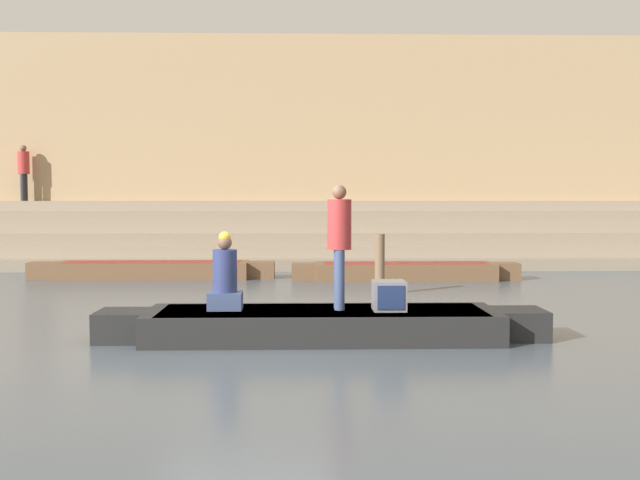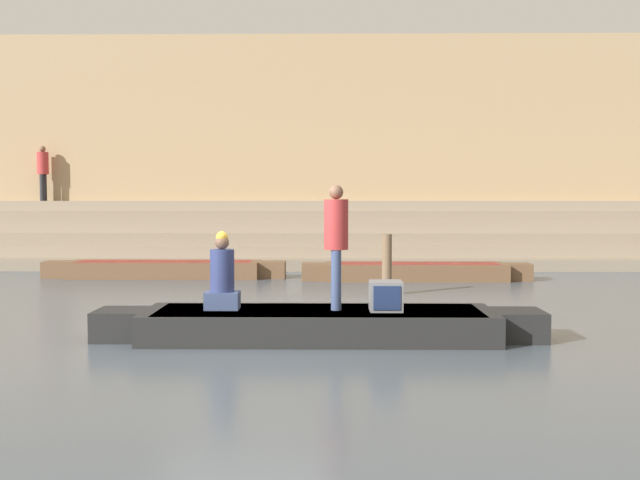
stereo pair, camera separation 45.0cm
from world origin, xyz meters
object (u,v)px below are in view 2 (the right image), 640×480
at_px(rowboat_main, 319,324).
at_px(moored_boat_distant, 416,271).
at_px(mooring_post, 387,265).
at_px(tv_set, 386,296).
at_px(person_on_steps, 43,169).
at_px(person_rowing, 222,278).
at_px(person_standing, 336,238).
at_px(moored_boat_shore, 165,269).

xyz_separation_m(rowboat_main, moored_boat_distant, (2.20, 7.42, -0.00)).
xyz_separation_m(rowboat_main, mooring_post, (1.30, 4.73, 0.39)).
relative_size(tv_set, person_on_steps, 0.28).
height_order(person_rowing, moored_boat_distant, person_rowing).
relative_size(person_rowing, person_on_steps, 0.63).
bearing_deg(mooring_post, person_standing, -102.86).
bearing_deg(person_on_steps, moored_boat_distant, -124.26).
relative_size(mooring_post, person_on_steps, 0.72).
distance_m(mooring_post, person_on_steps, 13.24).
relative_size(moored_boat_shore, moored_boat_distant, 1.09).
relative_size(moored_boat_distant, mooring_post, 4.40).
height_order(tv_set, mooring_post, mooring_post).
bearing_deg(moored_boat_distant, person_on_steps, 148.98).
xyz_separation_m(person_standing, tv_set, (0.68, -0.12, -0.79)).
bearing_deg(moored_boat_shore, person_standing, -58.41).
height_order(moored_boat_shore, person_on_steps, person_on_steps).
distance_m(person_standing, moored_boat_distant, 7.69).
xyz_separation_m(person_rowing, tv_set, (2.26, -0.11, -0.23)).
xyz_separation_m(moored_boat_shore, moored_boat_distant, (6.08, -0.48, -0.00)).
xyz_separation_m(person_rowing, person_on_steps, (-7.45, 12.93, 2.00)).
distance_m(person_rowing, moored_boat_shore, 8.25).
bearing_deg(person_rowing, person_on_steps, 109.99).
bearing_deg(person_standing, person_on_steps, 139.60).
distance_m(person_standing, person_rowing, 1.68).
relative_size(person_rowing, moored_boat_shore, 0.18).
xyz_separation_m(moored_boat_distant, mooring_post, (-0.90, -2.69, 0.40)).
height_order(person_rowing, tv_set, person_rowing).
distance_m(moored_boat_distant, mooring_post, 2.87).
bearing_deg(person_on_steps, mooring_post, -136.69).
bearing_deg(mooring_post, rowboat_main, -105.36).
bearing_deg(person_standing, person_rowing, -164.95).
bearing_deg(moored_boat_shore, person_rowing, -68.23).
bearing_deg(tv_set, person_standing, 161.29).
bearing_deg(person_on_steps, moored_boat_shore, -143.48).
height_order(person_standing, mooring_post, person_standing).
bearing_deg(person_rowing, moored_boat_distant, 54.33).
distance_m(moored_boat_shore, mooring_post, 6.09).
height_order(moored_boat_shore, moored_boat_distant, same).
bearing_deg(moored_boat_shore, rowboat_main, -60.03).
distance_m(moored_boat_shore, person_on_steps, 7.56).
height_order(moored_boat_distant, mooring_post, mooring_post).
bearing_deg(tv_set, moored_boat_shore, 112.82).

